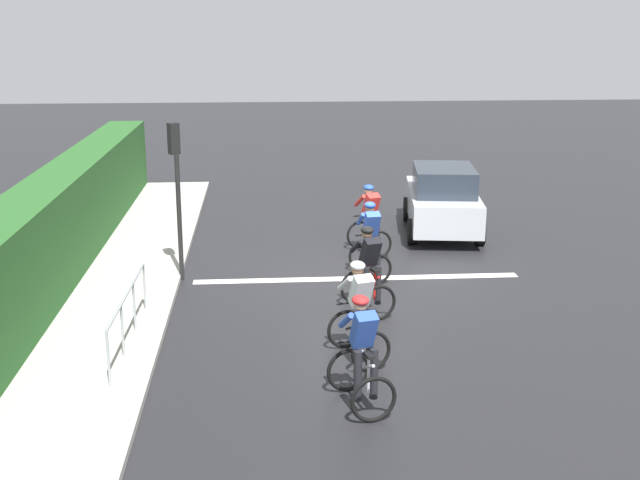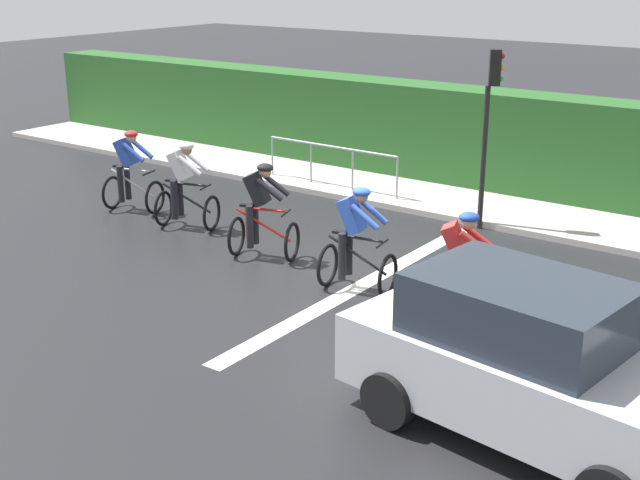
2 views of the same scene
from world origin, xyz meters
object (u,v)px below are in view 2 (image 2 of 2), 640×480
Objects in this scene: cyclist_lead at (130,173)px; car_silver at (531,363)px; cyclist_trailing at (459,272)px; pedestrian_railing_kerbside at (331,156)px; cyclist_fourth at (355,242)px; cyclist_mid at (261,213)px; traffic_light_near_crossing at (490,112)px; cyclist_second at (184,187)px.

cyclist_lead is 10.38m from car_silver.
car_silver is (-3.34, -9.83, 0.08)m from cyclist_lead.
car_silver reaches higher than cyclist_trailing.
cyclist_fourth is at bearing -141.32° from pedestrian_railing_kerbside.
cyclist_mid is at bearing 65.25° from car_silver.
cyclist_fourth is (-0.94, -6.04, 0.00)m from cyclist_lead.
cyclist_trailing is 4.82m from traffic_light_near_crossing.
traffic_light_near_crossing is at bearing 20.99° from cyclist_trailing.
cyclist_mid is at bearing -101.28° from cyclist_second.
cyclist_lead is 7.14m from traffic_light_near_crossing.
car_silver is at bearing -122.38° from cyclist_fourth.
cyclist_lead is 1.68m from cyclist_second.
cyclist_fourth is at bearing -100.01° from cyclist_second.
car_silver is 10.18m from pedestrian_railing_kerbside.
cyclist_lead is at bearing 71.23° from car_silver.
cyclist_lead is at bearing 81.07° from cyclist_mid.
cyclist_lead reaches higher than pedestrian_railing_kerbside.
cyclist_fourth is 4.48m from car_silver.
traffic_light_near_crossing is (3.29, -4.59, 1.43)m from cyclist_second.
cyclist_mid is (-0.45, -2.25, 0.00)m from cyclist_second.
pedestrian_railing_kerbside is (3.78, -0.72, -0.01)m from cyclist_second.
cyclist_trailing is 7.31m from pedestrian_railing_kerbside.
cyclist_second is 0.39× the size of car_silver.
cyclist_mid is at bearing 147.94° from traffic_light_near_crossing.
cyclist_mid and cyclist_trailing have the same top height.
cyclist_fourth is 0.50× the size of traffic_light_near_crossing.
car_silver is at bearing -133.10° from pedestrian_railing_kerbside.
cyclist_second is 5.82m from traffic_light_near_crossing.
car_silver is at bearing -138.49° from cyclist_trailing.
cyclist_second is 0.48× the size of pedestrian_railing_kerbside.
cyclist_second is at bearing 79.99° from cyclist_fourth.
cyclist_second is at bearing 68.75° from car_silver.
cyclist_second is 1.00× the size of cyclist_fourth.
cyclist_second is at bearing 125.64° from traffic_light_near_crossing.
cyclist_trailing is at bearing 41.51° from car_silver.
pedestrian_railing_kerbside is (0.49, 3.87, -1.44)m from traffic_light_near_crossing.
cyclist_trailing is at bearing -99.17° from cyclist_second.
cyclist_mid is (-0.62, -3.92, 0.00)m from cyclist_lead.
cyclist_mid is 2.14m from cyclist_fourth.
traffic_light_near_crossing is 0.98× the size of pedestrian_railing_kerbside.
traffic_light_near_crossing is at bearing -32.06° from cyclist_mid.
traffic_light_near_crossing reaches higher than cyclist_lead.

